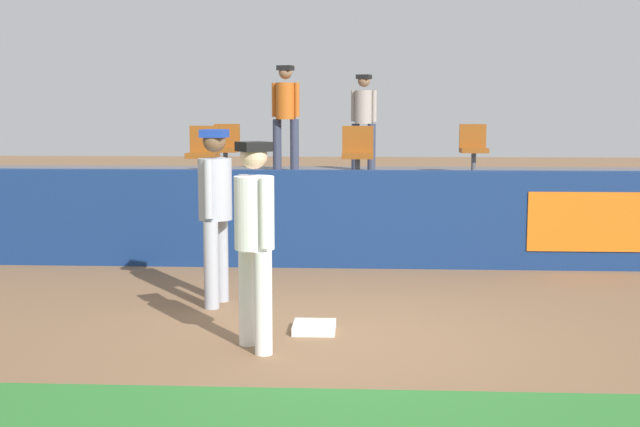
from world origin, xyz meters
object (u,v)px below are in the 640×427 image
player_fielder_home (254,231)px  seat_front_left (203,150)px  seat_back_left (226,145)px  seat_back_right (473,146)px  spectator_capped (364,115)px  seat_front_center (358,151)px  spectator_hooded (286,110)px  first_base (314,327)px  player_runner_visitor (215,204)px

player_fielder_home → seat_front_left: size_ratio=2.16×
seat_back_left → player_fielder_home: bearing=-78.5°
seat_back_right → spectator_capped: size_ratio=0.49×
player_fielder_home → seat_front_center: bearing=137.9°
spectator_hooded → seat_back_left: bearing=46.9°
player_fielder_home → seat_front_center: (0.85, 5.27, 0.44)m
first_base → seat_back_left: bearing=106.5°
player_fielder_home → spectator_hooded: (-0.46, 7.66, 1.05)m
player_fielder_home → spectator_hooded: 7.75m
seat_front_left → spectator_capped: 3.49m
first_base → spectator_hooded: (-0.94, 7.07, 2.05)m
player_runner_visitor → seat_back_right: size_ratio=2.24×
spectator_capped → seat_front_left: bearing=64.7°
first_base → spectator_hooded: bearing=97.6°
seat_back_right → seat_front_left: bearing=-157.2°
seat_back_left → spectator_hooded: spectator_hooded is taller
first_base → seat_back_left: 6.90m
player_runner_visitor → seat_back_left: player_runner_visitor is taller
first_base → spectator_capped: size_ratio=0.23×
first_base → seat_front_center: 4.90m
player_runner_visitor → spectator_hooded: spectator_hooded is taller
first_base → spectator_hooded: size_ratio=0.21×
seat_back_right → spectator_hooded: bearing=169.6°
seat_back_right → spectator_capped: (-1.87, 0.66, 0.52)m
seat_back_left → seat_front_center: size_ratio=1.00×
seat_front_center → spectator_hooded: 2.80m
player_fielder_home → seat_front_center: size_ratio=2.16×
player_fielder_home → seat_back_right: seat_back_right is taller
seat_back_left → seat_front_center: (2.29, -1.80, 0.00)m
seat_back_right → spectator_hooded: size_ratio=0.45×
player_runner_visitor → spectator_capped: bearing=173.4°
player_fielder_home → player_runner_visitor: player_runner_visitor is taller
seat_front_left → seat_back_right: same height
player_fielder_home → first_base: bearing=108.2°
seat_back_left → seat_front_left: bearing=-91.3°
seat_back_left → seat_back_right: bearing=0.0°
player_runner_visitor → spectator_hooded: bearing=-173.8°
seat_front_left → seat_front_center: same height
seat_back_right → spectator_capped: spectator_capped is taller
seat_front_left → seat_front_center: 2.32m
first_base → player_fielder_home: size_ratio=0.22×
seat_back_right → seat_back_left: bearing=-180.0°
player_fielder_home → spectator_capped: (0.94, 7.73, 0.95)m
player_runner_visitor → spectator_capped: 6.38m
seat_front_left → player_runner_visitor: bearing=-77.0°
spectator_capped → first_base: bearing=105.5°
seat_front_center → spectator_hooded: size_ratio=0.45×
seat_front_left → seat_front_center: (2.32, 0.00, 0.00)m
seat_back_left → seat_front_center: same height
seat_front_left → spectator_hooded: size_ratio=0.45×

